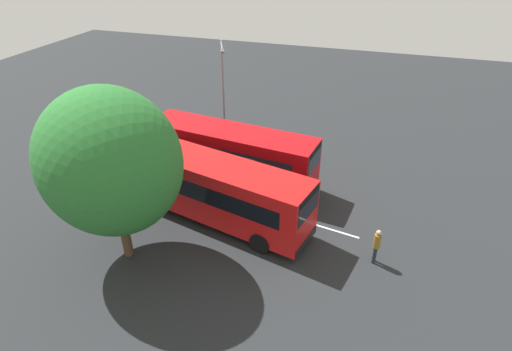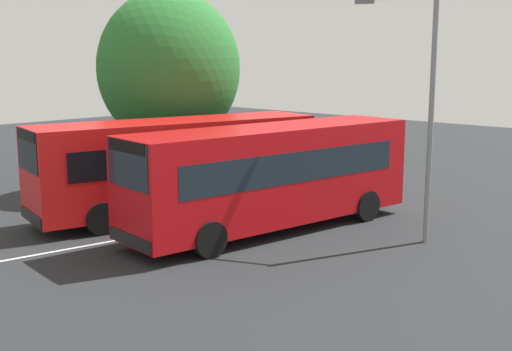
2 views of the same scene
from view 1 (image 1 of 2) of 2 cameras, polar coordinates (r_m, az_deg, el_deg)
name	(u,v)px [view 1 (image 1 of 2)]	position (r m, az deg, el deg)	size (l,w,h in m)	color
ground_plane	(231,199)	(23.46, -3.49, -3.30)	(71.32, 71.32, 0.00)	#232628
bus_far_left	(217,189)	(21.04, -5.40, -1.88)	(10.46, 4.66, 3.32)	red
bus_center_left	(232,153)	(24.31, -3.37, 3.08)	(10.40, 3.67, 3.32)	#B70C11
pedestrian	(377,244)	(19.49, 16.37, -9.03)	(0.40, 0.40, 1.83)	#232833
street_lamp	(223,89)	(27.55, -4.57, 11.88)	(1.11, 2.23, 7.25)	gray
depot_tree	(110,162)	(17.95, -19.54, 1.72)	(6.10, 5.49, 8.18)	#4C3823
lane_stripe_outer_left	(231,199)	(23.46, -3.49, -3.30)	(14.79, 0.12, 0.01)	silver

